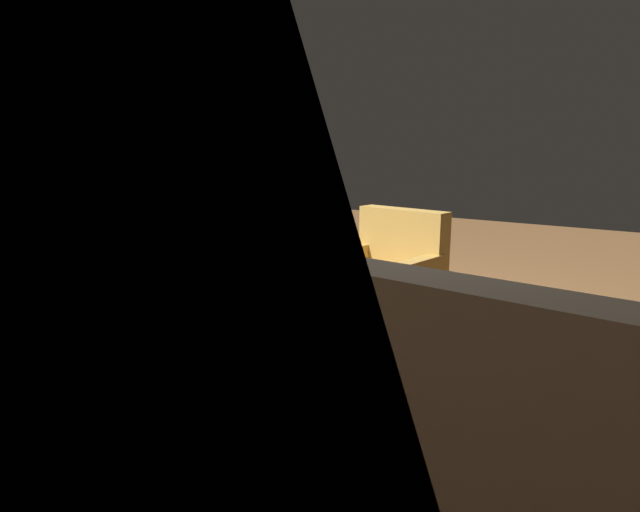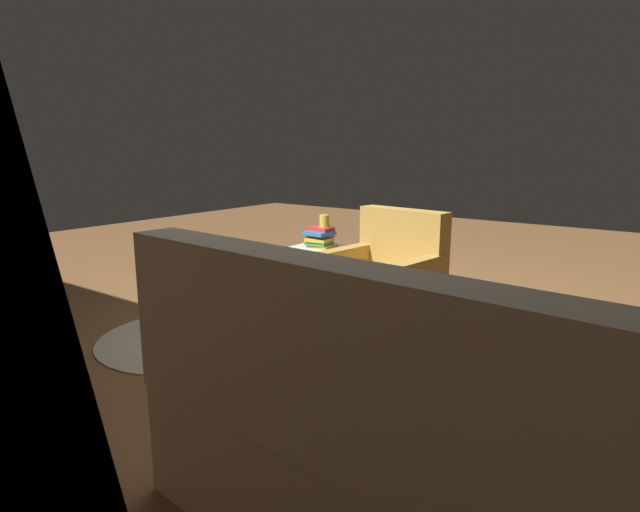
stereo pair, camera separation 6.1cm
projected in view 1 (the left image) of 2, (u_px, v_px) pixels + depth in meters
The scene contains 12 objects.
ground at pixel (356, 321), 3.95m from camera, with size 12.00×12.00×0.00m, color olive.
couch at pixel (434, 466), 1.61m from camera, with size 1.96×1.00×1.00m.
armchair at pixel (382, 287), 3.53m from camera, with size 0.75×0.77×0.87m.
laptop_desk at pixel (266, 297), 3.08m from camera, with size 0.56×0.44×0.48m.
laptop at pixel (261, 281), 3.02m from camera, with size 0.34×0.27×0.21m.
wicker_hamper at pixel (319, 275), 4.34m from camera, with size 0.45×0.45×0.48m.
book_stack_hamper at pixel (319, 237), 4.28m from camera, with size 0.22×0.22×0.16m.
yellow_mug at pixel (323, 221), 4.26m from camera, with size 0.08×0.08×0.10m, color yellow.
ottoman at pixel (280, 260), 4.60m from camera, with size 0.40×0.40×0.36m.
circular_rug at pixel (189, 339), 3.57m from camera, with size 1.21×1.21×0.01m, color beige.
pet_bowl_steel at pixel (204, 272), 5.37m from camera, with size 0.20×0.20×0.05m, color silver.
pet_bowl_teal at pixel (183, 267), 5.61m from camera, with size 0.20×0.20×0.05m, color teal.
Camera 1 is at (-1.94, 3.24, 1.29)m, focal length 29.44 mm.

